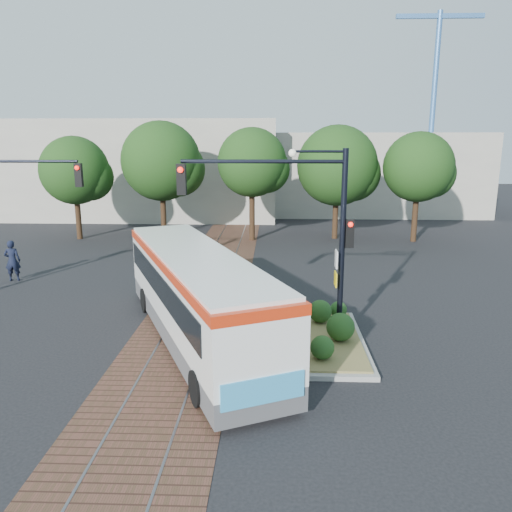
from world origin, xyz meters
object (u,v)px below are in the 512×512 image
object	(u,v)px
city_bus	(196,292)
officer	(12,261)
parked_car	(175,239)
traffic_island	(330,333)
signal_pole_main	(303,216)
signal_pole_left	(1,204)

from	to	relation	value
city_bus	officer	distance (m)	11.85
officer	parked_car	world-z (taller)	officer
traffic_island	signal_pole_main	distance (m)	3.95
city_bus	signal_pole_main	size ratio (longest dim) A/B	1.85
signal_pole_left	officer	world-z (taller)	signal_pole_left
traffic_island	signal_pole_left	distance (m)	14.50
city_bus	traffic_island	bearing A→B (deg)	-24.67
traffic_island	officer	bearing A→B (deg)	154.08
signal_pole_main	signal_pole_left	distance (m)	13.14
signal_pole_left	officer	distance (m)	3.59
city_bus	traffic_island	world-z (taller)	city_bus
city_bus	signal_pole_left	distance (m)	10.32
signal_pole_main	officer	world-z (taller)	signal_pole_main
signal_pole_left	signal_pole_main	bearing A→B (deg)	-21.45
city_bus	officer	xyz separation A→B (m)	(-9.70, 6.78, -0.69)
officer	signal_pole_left	bearing A→B (deg)	102.96
traffic_island	parked_car	world-z (taller)	parked_car
traffic_island	signal_pole_main	bearing A→B (deg)	174.64
city_bus	signal_pole_left	bearing A→B (deg)	127.13
signal_pole_left	parked_car	size ratio (longest dim) A/B	1.43
traffic_island	parked_car	size ratio (longest dim) A/B	1.24
traffic_island	signal_pole_left	bearing A→B (deg)	159.64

